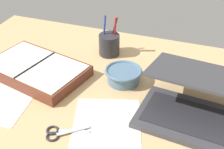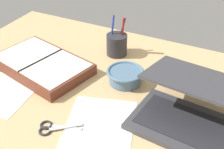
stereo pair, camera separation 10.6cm
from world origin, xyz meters
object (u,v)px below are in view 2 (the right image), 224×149
at_px(laptop, 191,110).
at_px(bowl, 125,76).
at_px(planner, 42,65).
at_px(scissors, 51,128).
at_px(pen_cup, 117,44).

height_order(laptop, bowl, laptop).
bearing_deg(bowl, planner, -168.48).
bearing_deg(scissors, pen_cup, 63.69).
height_order(bowl, scissors, bowl).
xyz_separation_m(laptop, pen_cup, (-0.38, 0.28, -0.00)).
bearing_deg(planner, scissors, -35.42).
bearing_deg(planner, pen_cup, 62.44).
bearing_deg(laptop, bowl, 164.31).
bearing_deg(pen_cup, planner, -131.02).
relative_size(laptop, planner, 0.88).
relative_size(bowl, scissors, 1.05).
distance_m(laptop, planner, 0.59).
distance_m(laptop, scissors, 0.43).
height_order(pen_cup, scissors, pen_cup).
bearing_deg(bowl, pen_cup, 124.14).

